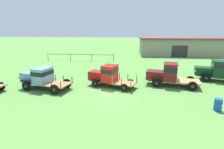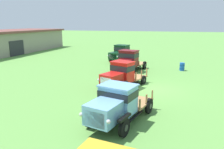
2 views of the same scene
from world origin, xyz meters
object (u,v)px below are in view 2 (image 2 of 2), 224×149
at_px(vintage_truck_back_of_row, 121,53).
at_px(oil_drum_beside_row, 182,67).
at_px(farm_shed, 10,41).
at_px(vintage_truck_midrow_center, 121,75).
at_px(vintage_truck_second_in_line, 116,104).
at_px(vintage_truck_far_side, 128,61).

relative_size(vintage_truck_back_of_row, oil_drum_beside_row, 6.31).
relative_size(farm_shed, vintage_truck_midrow_center, 4.42).
height_order(vintage_truck_second_in_line, oil_drum_beside_row, vintage_truck_second_in_line).
distance_m(vintage_truck_far_side, vintage_truck_back_of_row, 6.16).
height_order(vintage_truck_midrow_center, oil_drum_beside_row, vintage_truck_midrow_center).
bearing_deg(vintage_truck_back_of_row, vintage_truck_far_side, -158.19).
distance_m(vintage_truck_midrow_center, vintage_truck_far_side, 6.16).
bearing_deg(oil_drum_beside_row, vintage_truck_midrow_center, 150.69).
bearing_deg(vintage_truck_midrow_center, vintage_truck_back_of_row, 14.88).
distance_m(vintage_truck_far_side, oil_drum_beside_row, 6.17).
bearing_deg(vintage_truck_back_of_row, oil_drum_beside_row, -112.72).
bearing_deg(oil_drum_beside_row, vintage_truck_far_side, 113.16).
bearing_deg(vintage_truck_far_side, oil_drum_beside_row, -66.84).
xyz_separation_m(vintage_truck_far_side, vintage_truck_back_of_row, (5.72, 2.29, 0.00)).
bearing_deg(vintage_truck_second_in_line, vintage_truck_far_side, 10.45).
bearing_deg(vintage_truck_back_of_row, vintage_truck_second_in_line, -165.83).
bearing_deg(vintage_truck_back_of_row, farm_shed, 79.43).
distance_m(farm_shed, vintage_truck_midrow_center, 29.57).
height_order(vintage_truck_midrow_center, vintage_truck_far_side, vintage_truck_far_side).
bearing_deg(farm_shed, vintage_truck_second_in_line, -130.08).
xyz_separation_m(vintage_truck_second_in_line, vintage_truck_back_of_row, (18.12, 4.58, 0.07)).
bearing_deg(farm_shed, oil_drum_beside_row, -103.96).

